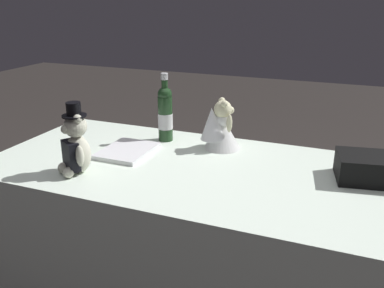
{
  "coord_description": "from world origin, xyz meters",
  "views": [
    {
      "loc": [
        0.6,
        -1.5,
        1.45
      ],
      "look_at": [
        0.0,
        0.0,
        0.87
      ],
      "focal_mm": 38.8,
      "sensor_mm": 36.0,
      "label": 1
    }
  ],
  "objects_px": {
    "teddy_bear_groom": "(75,145)",
    "gift_case_black": "(381,169)",
    "teddy_bear_bride": "(220,127)",
    "signing_pen": "(74,150)",
    "guestbook": "(127,151)",
    "champagne_bottle": "(165,113)"
  },
  "relations": [
    {
      "from": "teddy_bear_bride",
      "to": "champagne_bottle",
      "type": "relative_size",
      "value": 0.71
    },
    {
      "from": "teddy_bear_bride",
      "to": "guestbook",
      "type": "xyz_separation_m",
      "value": [
        -0.37,
        -0.22,
        -0.09
      ]
    },
    {
      "from": "teddy_bear_groom",
      "to": "champagne_bottle",
      "type": "bearing_deg",
      "value": 71.81
    },
    {
      "from": "teddy_bear_bride",
      "to": "gift_case_black",
      "type": "bearing_deg",
      "value": -9.96
    },
    {
      "from": "teddy_bear_groom",
      "to": "gift_case_black",
      "type": "height_order",
      "value": "teddy_bear_groom"
    },
    {
      "from": "champagne_bottle",
      "to": "gift_case_black",
      "type": "distance_m",
      "value": 0.99
    },
    {
      "from": "gift_case_black",
      "to": "guestbook",
      "type": "distance_m",
      "value": 1.07
    },
    {
      "from": "teddy_bear_bride",
      "to": "gift_case_black",
      "type": "distance_m",
      "value": 0.7
    },
    {
      "from": "champagne_bottle",
      "to": "guestbook",
      "type": "distance_m",
      "value": 0.28
    },
    {
      "from": "guestbook",
      "to": "teddy_bear_bride",
      "type": "bearing_deg",
      "value": 30.29
    },
    {
      "from": "teddy_bear_bride",
      "to": "signing_pen",
      "type": "distance_m",
      "value": 0.68
    },
    {
      "from": "guestbook",
      "to": "gift_case_black",
      "type": "bearing_deg",
      "value": 5.11
    },
    {
      "from": "gift_case_black",
      "to": "guestbook",
      "type": "relative_size",
      "value": 1.3
    },
    {
      "from": "guestbook",
      "to": "signing_pen",
      "type": "bearing_deg",
      "value": -164.18
    },
    {
      "from": "teddy_bear_bride",
      "to": "signing_pen",
      "type": "xyz_separation_m",
      "value": [
        -0.61,
        -0.29,
        -0.1
      ]
    },
    {
      "from": "signing_pen",
      "to": "gift_case_black",
      "type": "xyz_separation_m",
      "value": [
        1.3,
        0.16,
        0.05
      ]
    },
    {
      "from": "teddy_bear_groom",
      "to": "guestbook",
      "type": "distance_m",
      "value": 0.3
    },
    {
      "from": "teddy_bear_groom",
      "to": "champagne_bottle",
      "type": "xyz_separation_m",
      "value": [
        0.16,
        0.49,
        0.02
      ]
    },
    {
      "from": "teddy_bear_groom",
      "to": "gift_case_black",
      "type": "distance_m",
      "value": 1.2
    },
    {
      "from": "teddy_bear_groom",
      "to": "guestbook",
      "type": "height_order",
      "value": "teddy_bear_groom"
    },
    {
      "from": "teddy_bear_groom",
      "to": "gift_case_black",
      "type": "relative_size",
      "value": 0.84
    },
    {
      "from": "teddy_bear_bride",
      "to": "champagne_bottle",
      "type": "distance_m",
      "value": 0.28
    }
  ]
}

